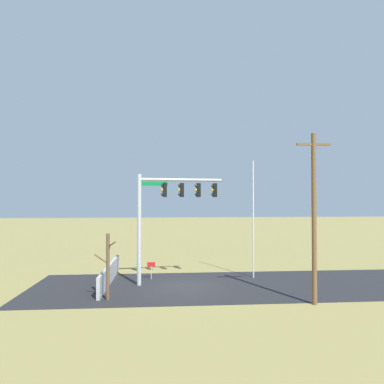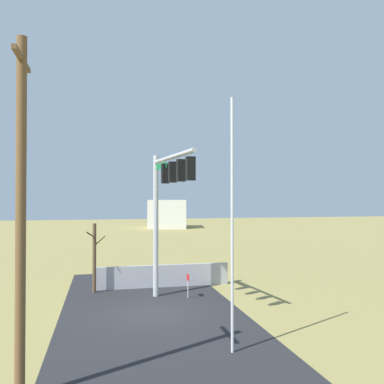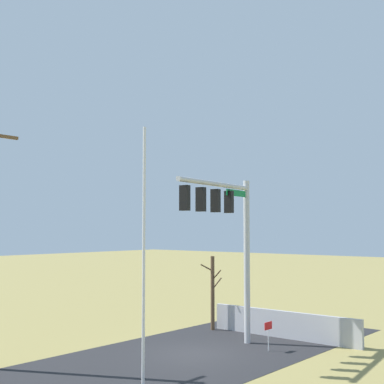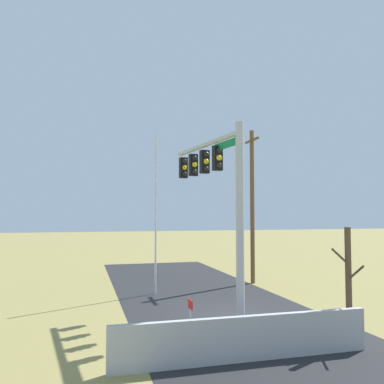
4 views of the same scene
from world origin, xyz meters
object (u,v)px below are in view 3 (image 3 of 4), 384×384
(open_sign, at_px, (268,329))
(flagpole, at_px, (144,257))
(signal_mast, at_px, (229,226))
(bare_tree, at_px, (213,292))

(open_sign, bearing_deg, flagpole, 179.38)
(signal_mast, xyz_separation_m, bare_tree, (3.24, 3.39, -3.32))
(bare_tree, relative_size, open_sign, 3.08)
(bare_tree, xyz_separation_m, open_sign, (-2.24, -4.72, -1.03))
(flagpole, bearing_deg, bare_tree, 25.76)
(flagpole, relative_size, bare_tree, 2.27)
(signal_mast, relative_size, flagpole, 0.87)
(signal_mast, xyz_separation_m, flagpole, (-6.37, -1.25, -1.01))
(flagpole, height_order, bare_tree, flagpole)
(open_sign, bearing_deg, signal_mast, 126.87)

